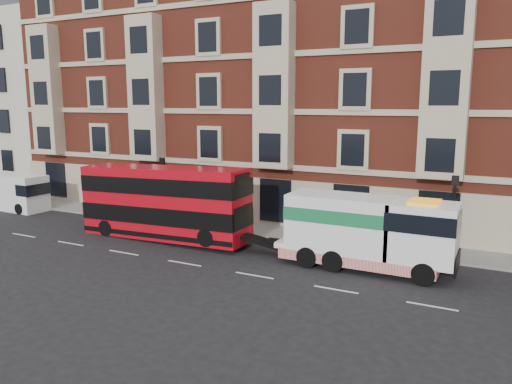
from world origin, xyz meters
TOP-DOWN VIEW (x-y plane):
  - ground at (0.00, 0.00)m, footprint 120.00×120.00m
  - sidewalk at (0.00, 7.50)m, footprint 90.00×3.00m
  - victorian_terrace at (0.50, 15.00)m, footprint 45.00×12.00m
  - cream_block at (-30.00, 14.00)m, footprint 16.00×10.00m
  - lamp_post_west at (-6.00, 6.20)m, footprint 0.35×0.15m
  - lamp_post_east at (12.00, 6.20)m, footprint 0.35×0.15m
  - double_decker_bus at (-3.76, 3.34)m, footprint 10.70×2.46m
  - tow_truck at (8.30, 3.34)m, footprint 8.57×2.53m
  - box_van at (-19.04, 5.00)m, footprint 5.28×2.39m
  - pedestrian at (-8.76, 6.39)m, footprint 0.82×0.74m

SIDE VIEW (x-z plane):
  - ground at x=0.00m, z-range 0.00..0.00m
  - sidewalk at x=0.00m, z-range 0.00..0.15m
  - pedestrian at x=-8.76m, z-range 0.15..2.02m
  - box_van at x=-19.04m, z-range -0.02..2.69m
  - tow_truck at x=8.30m, z-range 0.11..3.68m
  - double_decker_bus at x=-3.76m, z-range 0.13..4.46m
  - lamp_post_west at x=-6.00m, z-range 0.50..4.85m
  - lamp_post_east at x=12.00m, z-range 0.50..4.85m
  - cream_block at x=-30.00m, z-range -0.06..16.74m
  - victorian_terrace at x=0.50m, z-range -0.13..20.27m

